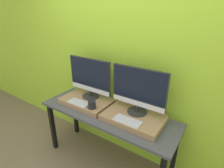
% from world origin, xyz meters
% --- Properties ---
extents(wall_back, '(8.00, 0.04, 2.60)m').
position_xyz_m(wall_back, '(0.00, 0.62, 1.30)').
color(wall_back, '#9ED12D').
rests_on(wall_back, ground_plane).
extents(workbench, '(1.65, 0.55, 0.75)m').
position_xyz_m(workbench, '(0.00, 0.28, 0.66)').
color(workbench, '#47474C').
rests_on(workbench, ground_plane).
extents(wooden_riser_left, '(0.63, 0.41, 0.06)m').
position_xyz_m(wooden_riser_left, '(-0.33, 0.30, 0.78)').
color(wooden_riser_left, '#99754C').
rests_on(wooden_riser_left, workbench).
extents(monitor_left, '(0.61, 0.22, 0.51)m').
position_xyz_m(monitor_left, '(-0.33, 0.39, 1.08)').
color(monitor_left, '#282828').
rests_on(monitor_left, wooden_riser_left).
extents(keyboard_left, '(0.28, 0.12, 0.01)m').
position_xyz_m(keyboard_left, '(-0.33, 0.17, 0.82)').
color(keyboard_left, silver).
rests_on(keyboard_left, wooden_riser_left).
extents(mug, '(0.09, 0.09, 0.09)m').
position_xyz_m(mug, '(-0.13, 0.17, 0.86)').
color(mug, black).
rests_on(mug, wooden_riser_left).
extents(wooden_riser_right, '(0.63, 0.41, 0.06)m').
position_xyz_m(wooden_riser_right, '(0.33, 0.30, 0.78)').
color(wooden_riser_right, '#99754C').
rests_on(wooden_riser_right, workbench).
extents(monitor_right, '(0.61, 0.22, 0.51)m').
position_xyz_m(monitor_right, '(0.33, 0.39, 1.08)').
color(monitor_right, '#282828').
rests_on(monitor_right, wooden_riser_right).
extents(keyboard_right, '(0.28, 0.12, 0.01)m').
position_xyz_m(keyboard_right, '(0.33, 0.17, 0.82)').
color(keyboard_right, silver).
rests_on(keyboard_right, wooden_riser_right).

